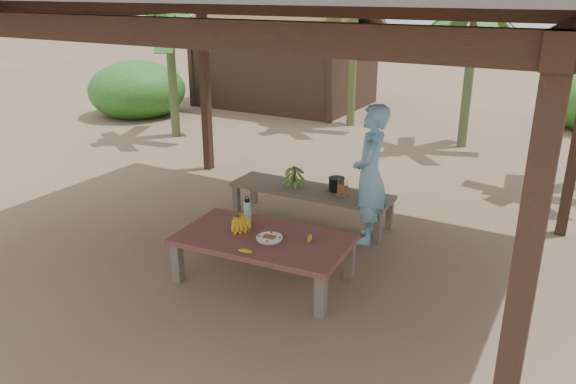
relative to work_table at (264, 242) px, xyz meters
The scene contains 16 objects.
ground 0.74m from the work_table, 102.29° to the left, with size 80.00×80.00×0.00m, color brown.
pavilion 2.42m from the work_table, 103.90° to the left, with size 6.60×5.60×2.95m.
work_table is the anchor object (origin of this frame).
bench 1.72m from the work_table, 100.74° to the left, with size 2.22×0.66×0.45m.
ripe_banana_bunch 0.39m from the work_table, behind, with size 0.30×0.26×0.18m, color gold, non-canonical shape.
plate 0.13m from the work_table, 18.78° to the right, with size 0.28×0.28×0.04m.
loose_banana_front 0.43m from the work_table, 83.45° to the right, with size 0.04×0.15×0.04m, color gold.
loose_banana_side 0.50m from the work_table, 19.22° to the left, with size 0.04×0.15×0.04m, color gold.
water_flask 0.51m from the work_table, 144.35° to the left, with size 0.08×0.08×0.30m.
green_banana_stalk 1.79m from the work_table, 108.64° to the left, with size 0.25×0.25×0.29m, color #598C2D, non-canonical shape.
cooking_pot 1.81m from the work_table, 89.97° to the left, with size 0.20×0.20×0.17m, color black.
skewer_rack 1.67m from the work_table, 84.47° to the left, with size 0.18×0.08×0.24m, color #A57F47, non-canonical shape.
woman 1.66m from the work_table, 68.98° to the left, with size 0.62×0.41×1.71m, color #6DB1CF.
hut 9.78m from the work_table, 118.32° to the left, with size 4.40×3.43×2.85m.
banana_plant_n 6.88m from the work_table, 85.18° to the left, with size 1.80×1.80×3.04m.
banana_plant_w 6.88m from the work_table, 138.39° to the left, with size 1.80×1.80×2.94m.
Camera 1 is at (3.01, -5.14, 2.96)m, focal length 35.00 mm.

